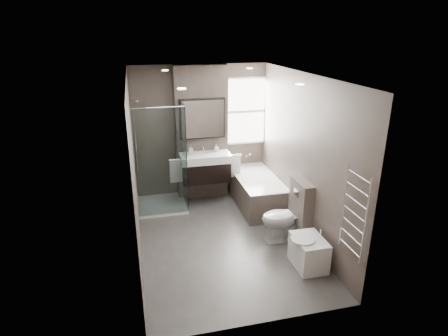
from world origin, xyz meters
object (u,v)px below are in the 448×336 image
object	(u,v)px
toilet	(285,218)
bidet	(308,252)
vanity	(205,167)
bathtub	(256,190)

from	to	relation	value
toilet	bidet	bearing A→B (deg)	4.06
vanity	bathtub	xyz separation A→B (m)	(0.92, -0.33, -0.43)
vanity	bidet	distance (m)	2.67
vanity	bidet	world-z (taller)	vanity
bathtub	toilet	size ratio (longest dim) A/B	2.06
vanity	bathtub	size ratio (longest dim) A/B	0.59
vanity	bidet	bearing A→B (deg)	-67.24
vanity	toilet	distance (m)	1.95
bidet	toilet	bearing A→B (deg)	93.26
toilet	vanity	bearing A→B (deg)	-148.79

